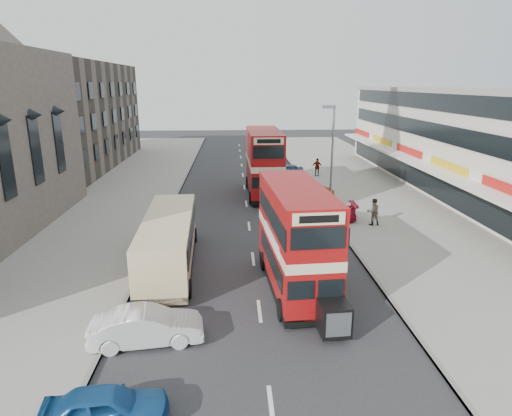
% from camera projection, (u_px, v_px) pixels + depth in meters
% --- Properties ---
extents(ground, '(160.00, 160.00, 0.00)m').
position_uv_depth(ground, '(263.00, 336.00, 17.51)').
color(ground, '#28282B').
rests_on(ground, ground).
extents(road_surface, '(12.00, 90.00, 0.01)m').
position_uv_depth(road_surface, '(246.00, 204.00, 36.71)').
color(road_surface, '#28282B').
rests_on(road_surface, ground).
extents(pavement_right, '(12.00, 90.00, 0.15)m').
position_uv_depth(pavement_right, '(387.00, 201.00, 37.31)').
color(pavement_right, gray).
rests_on(pavement_right, ground).
extents(pavement_left, '(12.00, 90.00, 0.15)m').
position_uv_depth(pavement_left, '(100.00, 205.00, 36.08)').
color(pavement_left, gray).
rests_on(pavement_left, ground).
extents(kerb_left, '(0.20, 90.00, 0.16)m').
position_uv_depth(kerb_left, '(173.00, 204.00, 36.38)').
color(kerb_left, gray).
rests_on(kerb_left, ground).
extents(kerb_right, '(0.20, 90.00, 0.16)m').
position_uv_depth(kerb_right, '(319.00, 202.00, 37.01)').
color(kerb_right, gray).
rests_on(kerb_right, ground).
extents(brick_terrace, '(14.00, 28.00, 12.00)m').
position_uv_depth(brick_terrace, '(53.00, 116.00, 51.23)').
color(brick_terrace, '#66594C').
rests_on(brick_terrace, ground).
extents(commercial_row, '(9.90, 46.20, 9.30)m').
position_uv_depth(commercial_row, '(473.00, 143.00, 38.38)').
color(commercial_row, beige).
rests_on(commercial_row, ground).
extents(street_lamp, '(1.00, 0.20, 8.12)m').
position_uv_depth(street_lamp, '(331.00, 150.00, 33.82)').
color(street_lamp, slate).
rests_on(street_lamp, ground).
extents(bus_main, '(3.06, 9.06, 4.96)m').
position_uv_depth(bus_main, '(296.00, 239.00, 20.83)').
color(bus_main, black).
rests_on(bus_main, ground).
extents(bus_second, '(2.89, 10.13, 5.57)m').
position_uv_depth(bus_second, '(264.00, 163.00, 38.86)').
color(bus_second, black).
rests_on(bus_second, ground).
extents(coach, '(2.97, 10.03, 2.63)m').
position_uv_depth(coach, '(169.00, 240.00, 23.76)').
color(coach, black).
rests_on(coach, ground).
extents(car_left_near, '(3.77, 1.86, 1.24)m').
position_uv_depth(car_left_near, '(106.00, 408.00, 12.78)').
color(car_left_near, '#1A5393').
rests_on(car_left_near, ground).
extents(car_left_front, '(4.45, 2.03, 1.42)m').
position_uv_depth(car_left_front, '(147.00, 326.00, 16.87)').
color(car_left_front, white).
rests_on(car_left_front, ground).
extents(car_right_a, '(5.16, 2.20, 1.48)m').
position_uv_depth(car_right_a, '(320.00, 212.00, 31.62)').
color(car_right_a, maroon).
rests_on(car_right_a, ground).
extents(car_right_b, '(4.52, 2.31, 1.22)m').
position_uv_depth(car_right_b, '(308.00, 192.00, 38.01)').
color(car_right_b, orange).
rests_on(car_right_b, ground).
extents(car_right_c, '(3.57, 1.82, 1.17)m').
position_uv_depth(car_right_c, '(288.00, 170.00, 48.10)').
color(car_right_c, '#5074A1').
rests_on(car_right_c, ground).
extents(pedestrian_near, '(0.75, 0.55, 1.92)m').
position_uv_depth(pedestrian_near, '(373.00, 212.00, 30.54)').
color(pedestrian_near, gray).
rests_on(pedestrian_near, pavement_right).
extents(pedestrian_far, '(1.18, 0.70, 1.89)m').
position_uv_depth(pedestrian_far, '(317.00, 167.00, 46.83)').
color(pedestrian_far, gray).
rests_on(pedestrian_far, pavement_right).
extents(cyclist, '(0.75, 1.81, 2.22)m').
position_uv_depth(cyclist, '(293.00, 193.00, 37.05)').
color(cyclist, gray).
rests_on(cyclist, ground).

